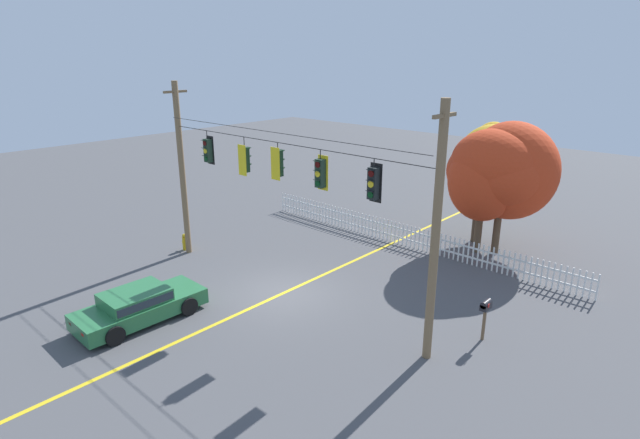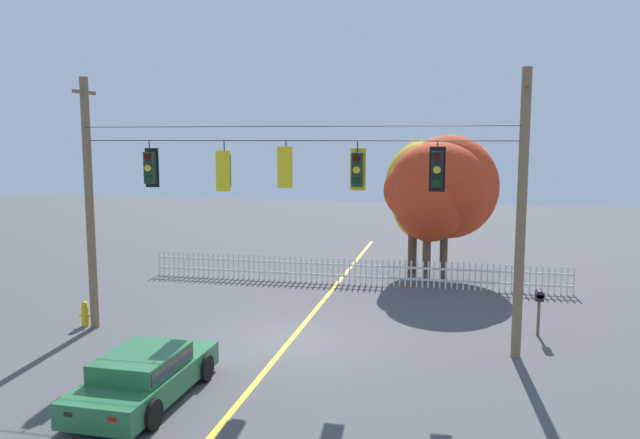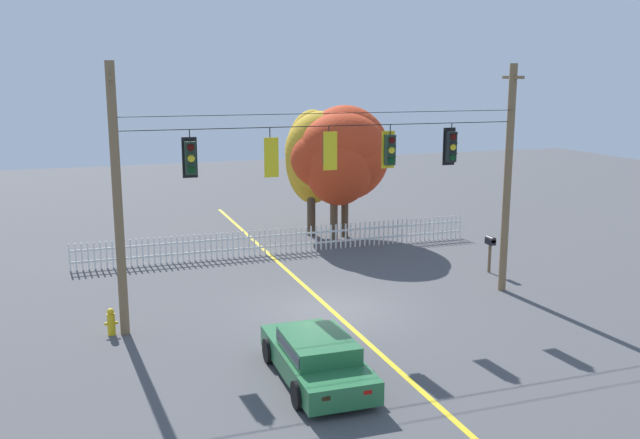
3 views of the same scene
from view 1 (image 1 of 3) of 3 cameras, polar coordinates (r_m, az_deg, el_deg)
name	(u,v)px [view 1 (image 1 of 3)]	position (r m, az deg, el deg)	size (l,w,h in m)	color
ground	(283,293)	(19.69, -4.19, -8.29)	(80.00, 80.00, 0.00)	#4C4C4F
lane_centerline_stripe	(283,293)	(19.69, -4.19, -8.28)	(0.16, 36.00, 0.01)	gold
signal_support_span	(280,195)	(18.28, -4.47, 2.82)	(12.89, 1.10, 7.69)	brown
traffic_signal_westbound_side	(208,150)	(21.30, -12.48, 7.60)	(0.43, 0.38, 1.39)	black
traffic_signal_eastbound_side	(245,160)	(19.46, -8.48, 6.68)	(0.43, 0.38, 1.45)	black
traffic_signal_northbound_secondary	(278,163)	(18.07, -4.77, 6.34)	(0.43, 0.38, 1.32)	black
traffic_signal_southbound_primary	(321,173)	(16.70, 0.06, 5.23)	(0.43, 0.38, 1.38)	black
traffic_signal_northbound_primary	(374,183)	(15.36, 6.05, 4.07)	(0.43, 0.38, 1.37)	black
white_picket_fence	(405,235)	(24.45, 9.55, -1.73)	(16.91, 0.06, 1.07)	white
autumn_maple_near_fence	(491,167)	(24.92, 18.65, 5.66)	(3.36, 3.24, 5.79)	#473828
autumn_maple_mid	(489,172)	(23.57, 18.45, 5.12)	(4.23, 3.60, 5.72)	brown
autumn_oak_far_east	(508,172)	(23.84, 20.37, 5.03)	(4.16, 4.27, 6.00)	brown
parked_car	(139,305)	(18.59, -19.71, -9.02)	(1.98, 4.36, 1.15)	#286B3D
fire_hydrant	(185,242)	(24.49, -14.98, -2.45)	(0.38, 0.22, 0.79)	gold
roadside_mailbox	(486,308)	(17.01, 18.14, -9.42)	(0.25, 0.44, 1.40)	brown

